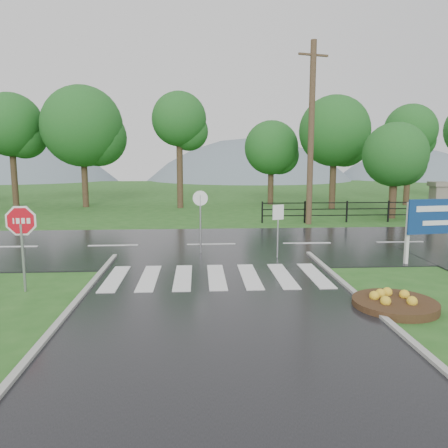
{
  "coord_description": "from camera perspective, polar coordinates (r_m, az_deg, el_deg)",
  "views": [
    {
      "loc": [
        -0.54,
        -7.66,
        3.6
      ],
      "look_at": [
        0.29,
        6.0,
        1.5
      ],
      "focal_mm": 35.0,
      "sensor_mm": 36.0,
      "label": 1
    }
  ],
  "objects": [
    {
      "name": "ground",
      "position": [
        8.48,
        0.54,
        -16.39
      ],
      "size": [
        120.0,
        120.0,
        0.0
      ],
      "primitive_type": "plane",
      "color": "#26591D",
      "rests_on": "ground"
    },
    {
      "name": "main_road",
      "position": [
        18.03,
        -1.67,
        -2.8
      ],
      "size": [
        90.0,
        8.0,
        0.04
      ],
      "primitive_type": "cube",
      "color": "black",
      "rests_on": "ground"
    },
    {
      "name": "crosswalk",
      "position": [
        13.15,
        -0.98,
        -6.89
      ],
      "size": [
        6.5,
        2.8,
        0.02
      ],
      "color": "silver",
      "rests_on": "ground"
    },
    {
      "name": "pillar_west",
      "position": [
        27.36,
        26.25,
        2.74
      ],
      "size": [
        1.0,
        1.0,
        2.24
      ],
      "color": "gray",
      "rests_on": "ground"
    },
    {
      "name": "fence_west",
      "position": [
        25.23,
        15.76,
        1.84
      ],
      "size": [
        9.58,
        0.08,
        1.2
      ],
      "color": "black",
      "rests_on": "ground"
    },
    {
      "name": "hills",
      "position": [
        75.24,
        -0.27,
        -6.02
      ],
      "size": [
        102.0,
        48.0,
        48.0
      ],
      "color": "slate",
      "rests_on": "ground"
    },
    {
      "name": "treeline",
      "position": [
        31.9,
        -0.67,
        2.24
      ],
      "size": [
        83.2,
        5.2,
        10.0
      ],
      "color": "#1A541E",
      "rests_on": "ground"
    },
    {
      "name": "stop_sign",
      "position": [
        12.75,
        -24.96,
        -0.46
      ],
      "size": [
        1.11,
        0.07,
        2.49
      ],
      "color": "#939399",
      "rests_on": "ground"
    },
    {
      "name": "estate_billboard",
      "position": [
        16.32,
        26.62,
        0.52
      ],
      "size": [
        2.53,
        0.41,
        2.23
      ],
      "color": "silver",
      "rests_on": "ground"
    },
    {
      "name": "flower_bed",
      "position": [
        11.4,
        21.43,
        -9.52
      ],
      "size": [
        2.0,
        2.0,
        0.4
      ],
      "color": "#332111",
      "rests_on": "ground"
    },
    {
      "name": "reg_sign_small",
      "position": [
        15.51,
        7.07,
        0.49
      ],
      "size": [
        0.42,
        0.16,
        1.95
      ],
      "color": "#939399",
      "rests_on": "ground"
    },
    {
      "name": "reg_sign_round",
      "position": [
        16.18,
        -3.1,
        1.23
      ],
      "size": [
        0.55,
        0.08,
        2.38
      ],
      "color": "#939399",
      "rests_on": "ground"
    },
    {
      "name": "utility_pole_east",
      "position": [
        23.96,
        11.31,
        11.56
      ],
      "size": [
        1.67,
        0.54,
        9.55
      ],
      "color": "#473523",
      "rests_on": "ground"
    },
    {
      "name": "entrance_tree_left",
      "position": [
        27.68,
        21.45,
        8.4
      ],
      "size": [
        3.75,
        3.75,
        5.63
      ],
      "color": "#3D2B1C",
      "rests_on": "ground"
    }
  ]
}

